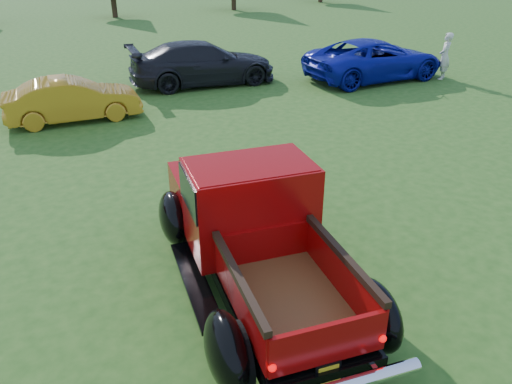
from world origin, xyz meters
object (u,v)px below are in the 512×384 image
pickup_truck (250,224)px  show_car_grey (203,63)px  spectator (445,56)px  show_car_yellow (73,100)px  show_car_blue (375,59)px

pickup_truck → show_car_grey: (4.37, 10.89, -0.13)m
pickup_truck → spectator: (12.40, 7.01, -0.04)m
pickup_truck → show_car_grey: size_ratio=1.01×
pickup_truck → show_car_grey: 11.74m
show_car_yellow → show_car_blue: show_car_blue is taller
show_car_grey → show_car_blue: size_ratio=0.99×
pickup_truck → show_car_blue: pickup_truck is taller
show_car_yellow → show_car_blue: size_ratio=0.70×
show_car_grey → spectator: 8.93m
show_car_blue → show_car_yellow: bearing=90.5°
pickup_truck → spectator: size_ratio=3.13×
show_car_grey → show_car_blue: show_car_grey is taller
pickup_truck → show_car_blue: bearing=51.0°
show_car_yellow → show_car_grey: show_car_grey is taller
spectator → show_car_blue: bearing=-61.9°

